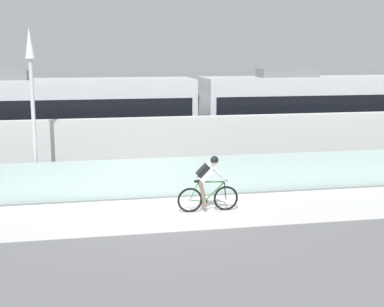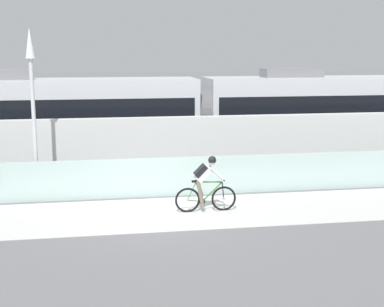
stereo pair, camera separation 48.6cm
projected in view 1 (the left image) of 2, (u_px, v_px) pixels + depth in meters
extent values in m
plane|color=slate|center=(162.00, 214.00, 15.36)|extent=(200.00, 200.00, 0.00)
cube|color=silver|center=(162.00, 214.00, 15.36)|extent=(32.00, 3.20, 0.01)
cube|color=#ADC6C1|center=(154.00, 178.00, 17.02)|extent=(32.00, 0.05, 1.24)
cube|color=silver|center=(147.00, 151.00, 18.66)|extent=(32.00, 0.36, 2.30)
cube|color=#595654|center=(141.00, 168.00, 21.27)|extent=(32.00, 0.08, 0.01)
cube|color=#595654|center=(137.00, 161.00, 22.65)|extent=(32.00, 0.08, 0.01)
cube|color=silver|center=(52.00, 120.00, 20.98)|extent=(11.00, 2.50, 3.10)
cube|color=black|center=(51.00, 111.00, 20.91)|extent=(10.56, 2.54, 1.04)
cube|color=#4C4C51|center=(53.00, 155.00, 21.23)|extent=(10.78, 2.53, 0.28)
cube|color=#232326|center=(143.00, 156.00, 21.93)|extent=(1.40, 1.88, 0.20)
cylinder|color=black|center=(145.00, 161.00, 21.25)|extent=(0.60, 0.10, 0.60)
cylinder|color=black|center=(142.00, 154.00, 22.63)|extent=(0.60, 0.10, 0.60)
cube|color=silver|center=(330.00, 113.00, 23.15)|extent=(11.00, 2.50, 3.10)
cube|color=black|center=(331.00, 105.00, 23.09)|extent=(10.56, 2.54, 1.04)
cube|color=#4C4C51|center=(329.00, 145.00, 23.41)|extent=(10.78, 2.53, 0.28)
cube|color=slate|center=(287.00, 73.00, 22.45)|extent=(2.40, 1.10, 0.36)
cube|color=#232326|center=(250.00, 152.00, 22.77)|extent=(1.40, 1.88, 0.20)
cylinder|color=black|center=(255.00, 156.00, 22.09)|extent=(0.60, 0.10, 0.60)
cylinder|color=black|center=(245.00, 150.00, 23.48)|extent=(0.60, 0.10, 0.60)
cylinder|color=#59595B|center=(198.00, 116.00, 22.07)|extent=(0.60, 2.30, 2.30)
torus|color=black|center=(226.00, 198.00, 15.64)|extent=(0.72, 0.06, 0.72)
cylinder|color=#99999E|center=(226.00, 198.00, 15.64)|extent=(0.07, 0.10, 0.07)
torus|color=black|center=(190.00, 200.00, 15.44)|extent=(0.72, 0.06, 0.72)
cylinder|color=#99999E|center=(190.00, 200.00, 15.44)|extent=(0.07, 0.10, 0.07)
cylinder|color=#337233|center=(214.00, 192.00, 15.53)|extent=(0.60, 0.04, 0.58)
cylinder|color=#337233|center=(201.00, 192.00, 15.46)|extent=(0.22, 0.04, 0.59)
cylinder|color=#337233|center=(211.00, 182.00, 15.46)|extent=(0.76, 0.04, 0.07)
cylinder|color=#337233|center=(197.00, 201.00, 15.48)|extent=(0.43, 0.03, 0.09)
cylinder|color=#337233|center=(194.00, 191.00, 15.41)|extent=(0.27, 0.02, 0.53)
cylinder|color=black|center=(225.00, 190.00, 15.59)|extent=(0.08, 0.03, 0.49)
cube|color=black|center=(198.00, 181.00, 15.38)|extent=(0.24, 0.10, 0.05)
cylinder|color=black|center=(224.00, 178.00, 15.52)|extent=(0.03, 0.58, 0.03)
cylinder|color=#262628|center=(205.00, 201.00, 15.53)|extent=(0.18, 0.02, 0.18)
cube|color=silver|center=(206.00, 173.00, 15.39)|extent=(0.50, 0.28, 0.51)
cube|color=black|center=(203.00, 170.00, 15.35)|extent=(0.38, 0.30, 0.38)
sphere|color=beige|center=(214.00, 161.00, 15.37)|extent=(0.20, 0.20, 0.20)
sphere|color=black|center=(214.00, 160.00, 15.36)|extent=(0.23, 0.23, 0.23)
cylinder|color=silver|center=(220.00, 174.00, 15.30)|extent=(0.41, 0.08, 0.41)
cylinder|color=silver|center=(217.00, 171.00, 15.61)|extent=(0.41, 0.08, 0.41)
cylinder|color=#726656|center=(203.00, 194.00, 15.38)|extent=(0.25, 0.11, 0.79)
cylinder|color=#726656|center=(202.00, 188.00, 15.53)|extent=(0.25, 0.11, 0.52)
cylinder|color=gray|center=(38.00, 197.00, 16.74)|extent=(0.24, 0.24, 0.20)
cylinder|color=silver|center=(34.00, 129.00, 16.35)|extent=(0.12, 0.12, 4.20)
cone|color=white|center=(29.00, 43.00, 15.87)|extent=(0.28, 0.28, 0.90)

